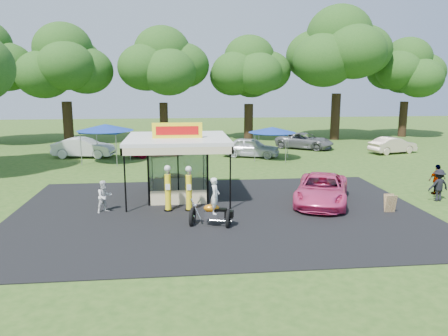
{
  "coord_description": "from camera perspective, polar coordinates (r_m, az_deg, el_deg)",
  "views": [
    {
      "loc": [
        -2.01,
        -18.37,
        6.24
      ],
      "look_at": [
        0.4,
        4.0,
        1.82
      ],
      "focal_mm": 35.0,
      "sensor_mm": 36.0,
      "label": 1
    }
  ],
  "objects": [
    {
      "name": "asphalt_apron",
      "position": [
        21.39,
        -0.5,
        -5.78
      ],
      "size": [
        20.0,
        14.0,
        0.04
      ],
      "primitive_type": "cube",
      "color": "black",
      "rests_on": "ground"
    },
    {
      "name": "spectator_west",
      "position": [
        21.98,
        -15.36,
        -3.62
      ],
      "size": [
        0.98,
        0.95,
        1.59
      ],
      "primitive_type": "imported",
      "rotation": [
        0.0,
        0.0,
        0.64
      ],
      "color": "white",
      "rests_on": "ground"
    },
    {
      "name": "tent_west",
      "position": [
        35.44,
        -15.25,
        5.09
      ],
      "size": [
        4.37,
        4.37,
        3.05
      ],
      "rotation": [
        0.0,
        0.0,
        -0.26
      ],
      "color": "gray",
      "rests_on": "ground"
    },
    {
      "name": "bg_car_b",
      "position": [
        37.85,
        -8.92,
        2.54
      ],
      "size": [
        5.11,
        3.31,
        1.38
      ],
      "primitive_type": "imported",
      "rotation": [
        0.0,
        0.0,
        1.89
      ],
      "color": "maroon",
      "rests_on": "ground"
    },
    {
      "name": "tent_east",
      "position": [
        35.87,
        6.3,
        4.95
      ],
      "size": [
        3.84,
        3.84,
        2.68
      ],
      "rotation": [
        0.0,
        0.0,
        -0.32
      ],
      "color": "gray",
      "rests_on": "ground"
    },
    {
      "name": "a_frame_sign",
      "position": [
        22.73,
        20.86,
        -4.37
      ],
      "size": [
        0.51,
        0.46,
        0.9
      ],
      "rotation": [
        0.0,
        0.0,
        -0.04
      ],
      "color": "#593819",
      "rests_on": "ground"
    },
    {
      "name": "spectator_east_b",
      "position": [
        27.34,
        26.09,
        -1.37
      ],
      "size": [
        1.04,
        0.5,
        1.73
      ],
      "primitive_type": "imported",
      "rotation": [
        0.0,
        0.0,
        3.22
      ],
      "color": "gray",
      "rests_on": "ground"
    },
    {
      "name": "motorcycle",
      "position": [
        19.16,
        -1.4,
        -5.1
      ],
      "size": [
        2.01,
        1.31,
        2.29
      ],
      "rotation": [
        0.0,
        0.0,
        -0.25
      ],
      "color": "black",
      "rests_on": "ground"
    },
    {
      "name": "gas_station_kiosk",
      "position": [
        23.79,
        -6.03,
        0.25
      ],
      "size": [
        5.4,
        5.4,
        4.18
      ],
      "color": "white",
      "rests_on": "ground"
    },
    {
      "name": "bg_car_c",
      "position": [
        37.18,
        3.54,
        2.71
      ],
      "size": [
        5.19,
        3.49,
        1.64
      ],
      "primitive_type": "imported",
      "rotation": [
        0.0,
        0.0,
        1.22
      ],
      "color": "silver",
      "rests_on": "ground"
    },
    {
      "name": "oak_far_b",
      "position": [
        48.26,
        -20.13,
        12.08
      ],
      "size": [
        9.99,
        9.99,
        11.92
      ],
      "color": "black",
      "rests_on": "ground"
    },
    {
      "name": "bg_car_d",
      "position": [
        42.48,
        10.48,
        3.51
      ],
      "size": [
        5.89,
        5.16,
        1.51
      ],
      "primitive_type": "imported",
      "rotation": [
        0.0,
        0.0,
        0.96
      ],
      "color": "slate",
      "rests_on": "ground"
    },
    {
      "name": "gas_pump_right",
      "position": [
        21.43,
        -4.61,
        -2.84
      ],
      "size": [
        0.42,
        0.42,
        2.27
      ],
      "color": "black",
      "rests_on": "ground"
    },
    {
      "name": "gas_pump_left",
      "position": [
        21.48,
        -7.34,
        -2.79
      ],
      "size": [
        0.43,
        0.43,
        2.31
      ],
      "color": "black",
      "rests_on": "ground"
    },
    {
      "name": "oak_far_d",
      "position": [
        47.94,
        3.29,
        11.98
      ],
      "size": [
        9.2,
        9.2,
        10.96
      ],
      "color": "black",
      "rests_on": "ground"
    },
    {
      "name": "oak_far_e",
      "position": [
        49.98,
        14.7,
        13.89
      ],
      "size": [
        11.8,
        11.8,
        14.05
      ],
      "color": "black",
      "rests_on": "ground"
    },
    {
      "name": "bg_car_a",
      "position": [
        38.73,
        -17.86,
        2.56
      ],
      "size": [
        5.28,
        2.47,
        1.67
      ],
      "primitive_type": "imported",
      "rotation": [
        0.0,
        0.0,
        1.43
      ],
      "color": "silver",
      "rests_on": "ground"
    },
    {
      "name": "spectator_east_a",
      "position": [
        25.91,
        26.22,
        -2.03
      ],
      "size": [
        1.17,
        0.74,
        1.72
      ],
      "primitive_type": "imported",
      "rotation": [
        0.0,
        0.0,
        3.24
      ],
      "color": "black",
      "rests_on": "ground"
    },
    {
      "name": "bg_car_e",
      "position": [
        41.86,
        21.18,
        2.79
      ],
      "size": [
        4.66,
        2.73,
        1.45
      ],
      "primitive_type": "imported",
      "rotation": [
        0.0,
        0.0,
        1.86
      ],
      "color": "beige",
      "rests_on": "ground"
    },
    {
      "name": "ground",
      "position": [
        19.5,
        0.08,
        -7.54
      ],
      "size": [
        120.0,
        120.0,
        0.0
      ],
      "primitive_type": "plane",
      "color": "#294B17",
      "rests_on": "ground"
    },
    {
      "name": "oak_far_c",
      "position": [
        46.98,
        -8.03,
        12.47
      ],
      "size": [
        9.95,
        9.95,
        11.72
      ],
      "color": "black",
      "rests_on": "ground"
    },
    {
      "name": "oak_far_f",
      "position": [
        55.17,
        22.73,
        11.16
      ],
      "size": [
        9.17,
        9.17,
        11.05
      ],
      "color": "black",
      "rests_on": "ground"
    },
    {
      "name": "kiosk_car",
      "position": [
        26.21,
        -5.99,
        -1.64
      ],
      "size": [
        2.82,
        1.13,
        0.96
      ],
      "primitive_type": "imported",
      "rotation": [
        0.0,
        0.0,
        1.57
      ],
      "color": "yellow",
      "rests_on": "ground"
    },
    {
      "name": "pink_sedan",
      "position": [
        23.29,
        12.65,
        -2.76
      ],
      "size": [
        4.4,
        6.04,
        1.53
      ],
      "primitive_type": "imported",
      "rotation": [
        0.0,
        0.0,
        -0.38
      ],
      "color": "#E23D7B",
      "rests_on": "ground"
    },
    {
      "name": "spare_tires",
      "position": [
        23.08,
        -8.59,
        -3.85
      ],
      "size": [
        0.81,
        0.54,
        0.67
      ],
      "rotation": [
        0.0,
        0.0,
        0.12
      ],
      "color": "black",
      "rests_on": "ground"
    }
  ]
}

